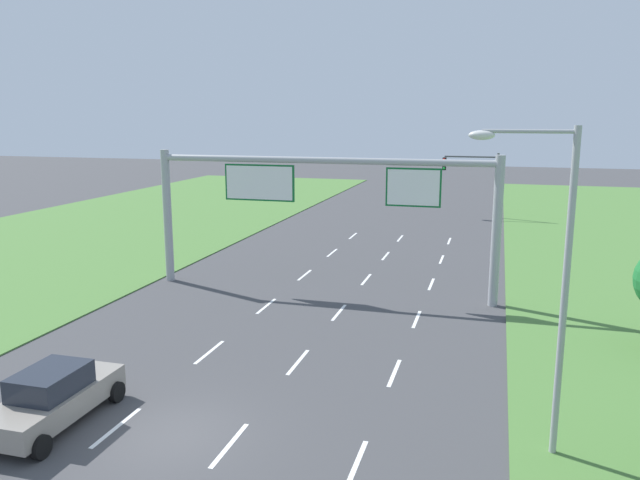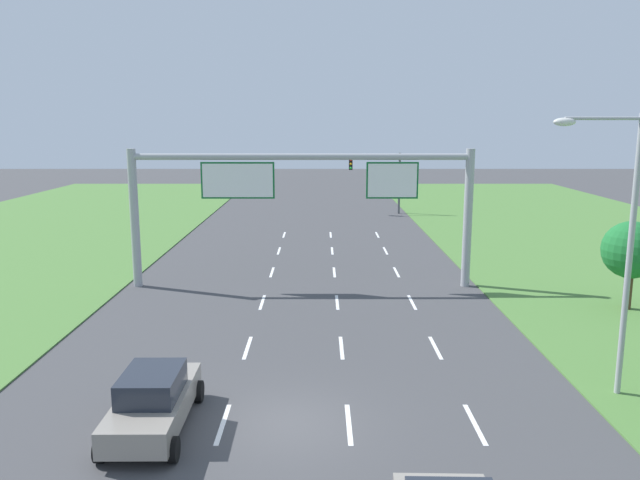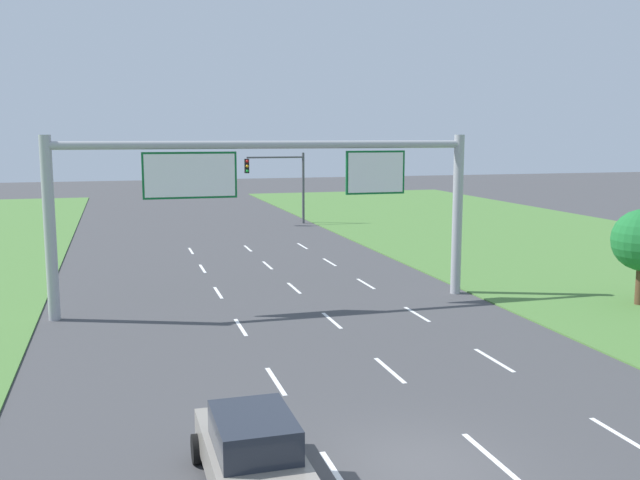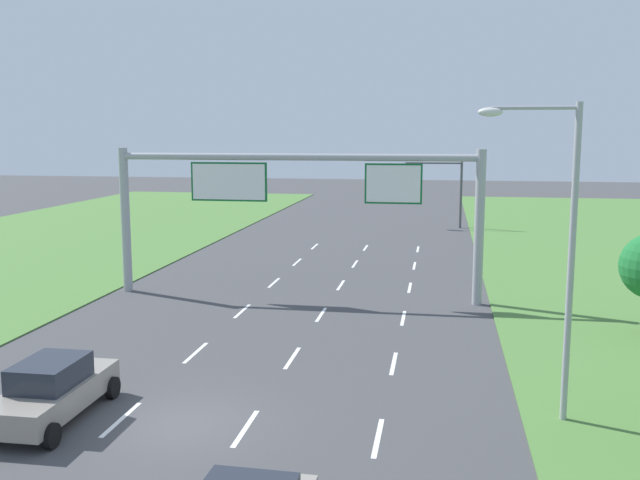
{
  "view_description": "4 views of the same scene",
  "coord_description": "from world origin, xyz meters",
  "views": [
    {
      "loc": [
        8.33,
        -14.13,
        8.72
      ],
      "look_at": [
        -0.54,
        16.88,
        2.28
      ],
      "focal_mm": 35.0,
      "sensor_mm": 36.0,
      "label": 1
    },
    {
      "loc": [
        0.95,
        -16.06,
        8.19
      ],
      "look_at": [
        0.95,
        17.99,
        1.84
      ],
      "focal_mm": 35.0,
      "sensor_mm": 36.0,
      "label": 2
    },
    {
      "loc": [
        -5.9,
        -13.21,
        7.01
      ],
      "look_at": [
        1.97,
        14.42,
        2.74
      ],
      "focal_mm": 40.0,
      "sensor_mm": 36.0,
      "label": 3
    },
    {
      "loc": [
        6.69,
        -17.24,
        7.74
      ],
      "look_at": [
        1.31,
        14.27,
        2.88
      ],
      "focal_mm": 40.0,
      "sensor_mm": 36.0,
      "label": 4
    }
  ],
  "objects": [
    {
      "name": "car_near_red",
      "position": [
        -3.57,
        -0.29,
        0.83
      ],
      "size": [
        2.04,
        4.5,
        1.68
      ],
      "rotation": [
        0.0,
        0.0,
        0.01
      ],
      "color": "gray",
      "rests_on": "ground_plane"
    },
    {
      "name": "ground_plane",
      "position": [
        0.0,
        0.0,
        0.0
      ],
      "size": [
        200.0,
        200.0,
        0.0
      ],
      "primitive_type": "plane",
      "color": "#424244"
    },
    {
      "name": "traffic_light_mast",
      "position": [
        6.33,
        41.34,
        3.87
      ],
      "size": [
        4.76,
        0.49,
        5.6
      ],
      "color": "#47494F",
      "rests_on": "ground_plane"
    },
    {
      "name": "lane_dashes_inner_left",
      "position": [
        -1.75,
        6.0,
        0.0
      ],
      "size": [
        0.14,
        50.4,
        0.01
      ],
      "color": "white",
      "rests_on": "ground_plane"
    },
    {
      "name": "lane_dashes_slip",
      "position": [
        5.25,
        6.0,
        0.0
      ],
      "size": [
        0.14,
        50.4,
        0.01
      ],
      "color": "white",
      "rests_on": "ground_plane"
    },
    {
      "name": "sign_gantry",
      "position": [
        0.01,
        14.99,
        4.88
      ],
      "size": [
        17.24,
        0.44,
        7.0
      ],
      "color": "#9EA0A5",
      "rests_on": "ground_plane"
    },
    {
      "name": "lane_dashes_inner_right",
      "position": [
        1.75,
        6.0,
        0.0
      ],
      "size": [
        0.14,
        50.4,
        0.01
      ],
      "color": "white",
      "rests_on": "ground_plane"
    }
  ]
}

